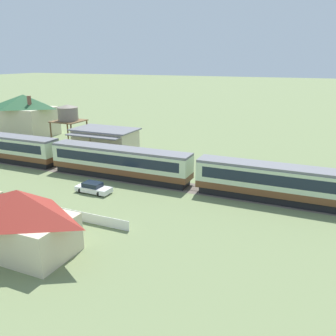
% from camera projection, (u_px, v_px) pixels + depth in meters
% --- Properties ---
extents(ground_plane, '(600.00, 600.00, 0.00)m').
position_uv_depth(ground_plane, '(115.00, 176.00, 50.16)').
color(ground_plane, '#707F51').
extents(passenger_train, '(64.47, 3.17, 4.28)m').
position_uv_depth(passenger_train, '(121.00, 161.00, 48.55)').
color(passenger_train, brown).
rests_on(passenger_train, ground_plane).
extents(railway_track, '(107.63, 3.60, 0.04)m').
position_uv_depth(railway_track, '(130.00, 179.00, 48.75)').
color(railway_track, '#665B51').
rests_on(railway_track, ground_plane).
extents(station_building, '(10.62, 7.52, 4.73)m').
position_uv_depth(station_building, '(106.00, 142.00, 59.54)').
color(station_building, beige).
rests_on(station_building, ground_plane).
extents(station_house_dark_green_roof, '(12.52, 8.99, 8.68)m').
position_uv_depth(station_house_dark_green_roof, '(25.00, 114.00, 75.59)').
color(station_house_dark_green_roof, beige).
rests_on(station_house_dark_green_roof, ground_plane).
extents(water_tower, '(5.01, 5.01, 8.09)m').
position_uv_depth(water_tower, '(68.00, 114.00, 63.31)').
color(water_tower, brown).
rests_on(water_tower, ground_plane).
extents(cottage_red_roof_2, '(9.36, 5.45, 5.63)m').
position_uv_depth(cottage_red_roof_2, '(21.00, 220.00, 29.55)').
color(cottage_red_roof_2, beige).
rests_on(cottage_red_roof_2, ground_plane).
extents(parked_car_white, '(4.51, 1.91, 1.31)m').
position_uv_depth(parked_car_white, '(93.00, 188.00, 43.65)').
color(parked_car_white, white).
rests_on(parked_car_white, ground_plane).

